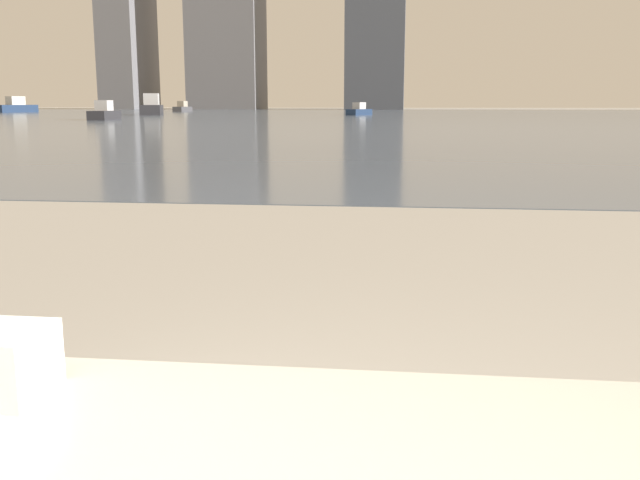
{
  "coord_description": "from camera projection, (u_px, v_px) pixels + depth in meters",
  "views": [
    {
      "loc": [
        0.42,
        -0.36,
        1.07
      ],
      "look_at": [
        0.13,
        2.08,
        0.59
      ],
      "focal_mm": 40.0,
      "sensor_mm": 36.0,
      "label": 1
    }
  ],
  "objects": [
    {
      "name": "harbor_boat_1",
      "position": [
        152.0,
        107.0,
        62.57
      ],
      "size": [
        2.96,
        5.22,
        1.86
      ],
      "color": "#2D2D33",
      "rests_on": "harbor_water"
    },
    {
      "name": "harbor_boat_3",
      "position": [
        183.0,
        108.0,
        85.47
      ],
      "size": [
        1.47,
        3.43,
        1.25
      ],
      "color": "#4C4C51",
      "rests_on": "harbor_water"
    },
    {
      "name": "harbor_water",
      "position": [
        401.0,
        115.0,
        61.05
      ],
      "size": [
        180.0,
        110.0,
        0.01
      ],
      "color": "slate",
      "rests_on": "ground_plane"
    },
    {
      "name": "skyline_tower_2",
      "position": [
        377.0,
        16.0,
        113.41
      ],
      "size": [
        9.11,
        13.67,
        29.24
      ],
      "color": "#4C515B",
      "rests_on": "ground_plane"
    },
    {
      "name": "harbor_boat_4",
      "position": [
        104.0,
        113.0,
        44.57
      ],
      "size": [
        1.33,
        3.29,
        1.21
      ],
      "color": "#2D2D33",
      "rests_on": "harbor_water"
    },
    {
      "name": "skyline_tower_0",
      "position": [
        127.0,
        25.0,
        118.38
      ],
      "size": [
        6.02,
        12.91,
        27.5
      ],
      "color": "slate",
      "rests_on": "ground_plane"
    },
    {
      "name": "harbor_boat_0",
      "position": [
        359.0,
        111.0,
        61.6
      ],
      "size": [
        2.18,
        3.05,
        1.09
      ],
      "color": "navy",
      "rests_on": "harbor_water"
    },
    {
      "name": "harbor_boat_2",
      "position": [
        16.0,
        107.0,
        79.5
      ],
      "size": [
        3.37,
        4.92,
        1.75
      ],
      "color": "navy",
      "rests_on": "harbor_water"
    }
  ]
}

